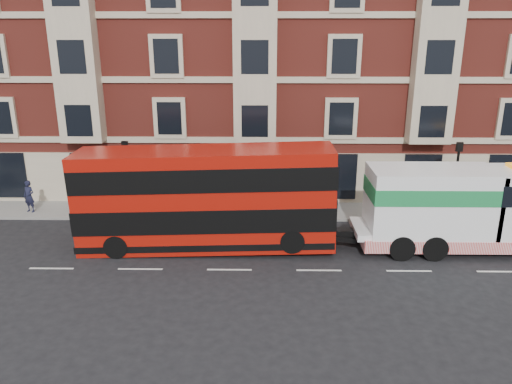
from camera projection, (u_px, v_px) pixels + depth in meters
ground at (229, 270)px, 22.26m from camera, size 120.00×120.00×0.00m
sidewalk at (238, 211)px, 29.37m from camera, size 90.00×3.00×0.15m
victorian_terrace at (249, 32)px, 33.42m from camera, size 45.00×12.00×20.40m
lamp_post_west at (127, 174)px, 27.42m from camera, size 0.35×0.15×4.35m
lamp_post_east at (456, 175)px, 27.16m from camera, size 0.35×0.15×4.35m
double_decker_bus at (205, 197)px, 23.76m from camera, size 12.17×2.79×4.93m
tow_truck at (458, 208)px, 23.73m from camera, size 9.75×2.88×4.06m
pedestrian at (29, 196)px, 28.72m from camera, size 0.78×0.62×1.86m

